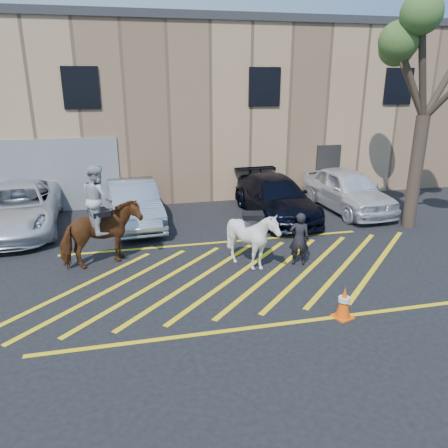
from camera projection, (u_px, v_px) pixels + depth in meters
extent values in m
plane|color=black|center=(233.00, 271.00, 11.75)|extent=(90.00, 90.00, 0.00)
imported|color=silver|center=(18.00, 208.00, 14.76)|extent=(2.90, 5.73, 1.55)
imported|color=#9A9FA8|center=(134.00, 203.00, 15.37)|extent=(2.01, 4.72, 1.51)
imported|color=black|center=(275.00, 197.00, 16.21)|extent=(2.27, 5.14, 1.47)
imported|color=white|center=(347.00, 190.00, 16.98)|extent=(2.18, 4.86, 1.62)
imported|color=black|center=(299.00, 239.00, 11.99)|extent=(0.63, 0.50, 1.50)
cube|color=tan|center=(175.00, 108.00, 21.72)|extent=(32.00, 10.00, 7.00)
cube|color=#2D2D30|center=(172.00, 28.00, 20.56)|extent=(32.20, 10.20, 0.30)
cube|color=black|center=(81.00, 88.00, 15.87)|extent=(1.30, 0.08, 1.50)
cube|color=black|center=(264.00, 87.00, 17.35)|extent=(1.30, 0.08, 1.50)
cube|color=black|center=(399.00, 86.00, 18.61)|extent=(1.30, 0.08, 1.50)
cube|color=#38332D|center=(327.00, 170.00, 19.10)|extent=(1.10, 0.08, 2.20)
cube|color=yellow|center=(68.00, 293.00, 10.59)|extent=(4.20, 4.20, 0.01)
cube|color=yellow|center=(112.00, 288.00, 10.81)|extent=(4.20, 4.20, 0.01)
cube|color=yellow|center=(155.00, 284.00, 11.03)|extent=(4.20, 4.20, 0.01)
cube|color=yellow|center=(196.00, 280.00, 11.25)|extent=(4.20, 4.20, 0.01)
cube|color=yellow|center=(236.00, 276.00, 11.47)|extent=(4.20, 4.20, 0.01)
cube|color=yellow|center=(273.00, 272.00, 11.70)|extent=(4.20, 4.20, 0.01)
cube|color=yellow|center=(310.00, 269.00, 11.92)|extent=(4.20, 4.20, 0.01)
cube|color=yellow|center=(345.00, 265.00, 12.14)|extent=(4.20, 4.20, 0.01)
cube|color=yellow|center=(379.00, 262.00, 12.36)|extent=(4.20, 4.20, 0.01)
cube|color=yellow|center=(216.00, 243.00, 13.78)|extent=(9.50, 0.12, 0.01)
cube|color=yellow|center=(265.00, 326.00, 9.17)|extent=(9.50, 0.12, 0.01)
imported|color=brown|center=(101.00, 235.00, 11.87)|extent=(2.34, 1.66, 1.81)
imported|color=#A8ACB3|center=(98.00, 199.00, 11.55)|extent=(0.96, 1.08, 1.84)
cube|color=black|center=(99.00, 213.00, 11.67)|extent=(0.63, 0.69, 0.14)
imported|color=silver|center=(252.00, 239.00, 11.75)|extent=(1.64, 1.77, 1.67)
cube|color=black|center=(253.00, 216.00, 11.54)|extent=(0.64, 0.57, 0.14)
cube|color=#FF560A|center=(342.00, 317.00, 9.50)|extent=(0.48, 0.48, 0.03)
cone|color=#FF510A|center=(344.00, 302.00, 9.39)|extent=(0.32, 0.32, 0.70)
cylinder|color=silver|center=(344.00, 299.00, 9.37)|extent=(0.25, 0.25, 0.10)
cylinder|color=#48362C|center=(415.00, 173.00, 14.72)|extent=(0.44, 0.44, 3.80)
cylinder|color=#473C2B|center=(447.00, 77.00, 14.03)|extent=(1.76, 0.51, 2.68)
cylinder|color=#4A3C2D|center=(409.00, 82.00, 14.57)|extent=(0.33, 1.88, 2.34)
cylinder|color=#443529|center=(411.00, 81.00, 13.65)|extent=(1.40, 0.20, 2.39)
cylinder|color=#413427|center=(422.00, 69.00, 13.31)|extent=(1.16, 0.77, 3.11)
sphere|color=#467532|center=(396.00, 48.00, 15.00)|extent=(1.20, 1.20, 1.20)
sphere|color=#536D2E|center=(399.00, 41.00, 13.15)|extent=(1.20, 1.20, 1.20)
sphere|color=#436F2F|center=(422.00, 13.00, 12.48)|extent=(1.20, 1.20, 1.20)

